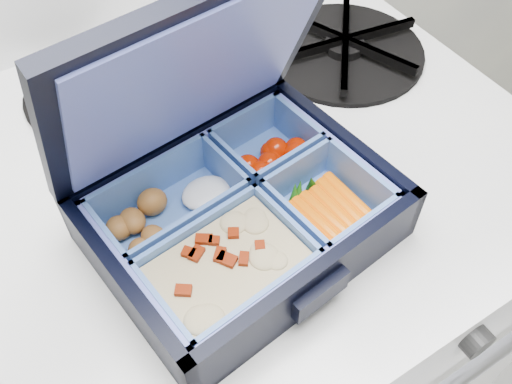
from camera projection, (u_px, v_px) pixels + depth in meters
stove at (244, 319)px, 0.98m from camera, size 0.60×0.60×0.90m
bento_box at (242, 216)px, 0.51m from camera, size 0.28×0.23×0.06m
burner_grate at (345, 44)px, 0.70m from camera, size 0.23×0.23×0.03m
burner_grate_rear at (95, 89)px, 0.65m from camera, size 0.20×0.20×0.02m
fork at (270, 109)px, 0.64m from camera, size 0.16×0.16×0.01m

